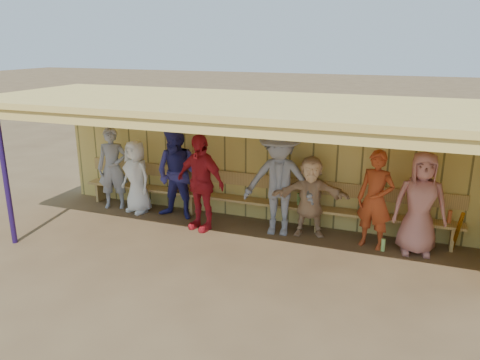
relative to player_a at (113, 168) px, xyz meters
name	(u,v)px	position (x,y,z in m)	size (l,w,h in m)	color
ground	(233,242)	(3.03, -0.80, -0.86)	(90.00, 90.00, 0.00)	brown
player_a	(113,168)	(0.00, 0.00, 0.00)	(0.63, 0.41, 1.73)	#93959B
player_b	(136,177)	(0.60, -0.06, -0.11)	(0.74, 0.48, 1.51)	white
player_c	(177,174)	(1.56, -0.06, 0.06)	(0.89, 0.70, 1.84)	navy
player_d	(200,182)	(2.22, -0.41, 0.05)	(1.07, 0.44, 1.82)	red
player_e	(279,182)	(3.66, -0.13, 0.13)	(1.28, 0.74, 1.99)	gray
player_f	(310,196)	(4.21, 0.01, -0.12)	(1.38, 0.44, 1.48)	#DDAD7C
player_g	(375,200)	(5.35, -0.12, -0.01)	(0.62, 0.41, 1.71)	#B0401C
player_h	(420,204)	(6.06, -0.10, 0.01)	(0.85, 0.55, 1.74)	tan
dugout_structure	(267,142)	(3.42, -0.11, 0.83)	(8.80, 3.20, 2.50)	#E2C560
bench	(254,195)	(3.03, 0.32, -0.34)	(7.60, 0.34, 0.93)	tan
dugout_equipment	(207,193)	(2.07, 0.19, -0.37)	(7.08, 0.62, 0.80)	orange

